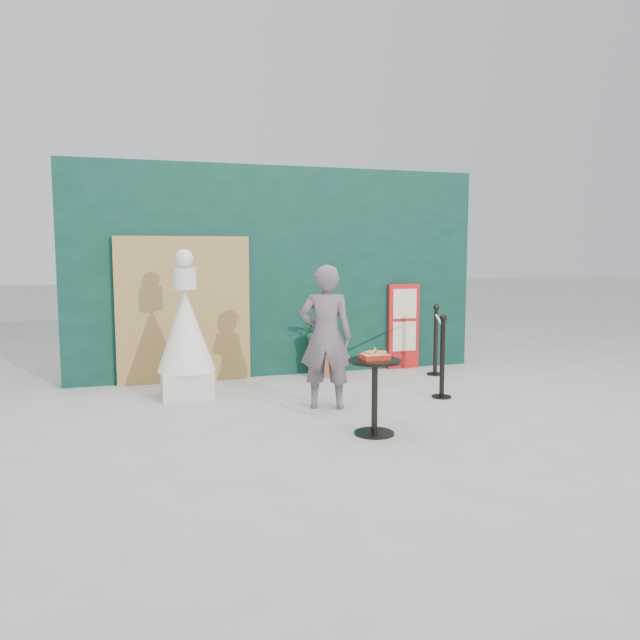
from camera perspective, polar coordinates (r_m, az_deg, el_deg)
The scene contains 10 objects.
ground at distance 6.36m, azimuth 3.32°, elevation -10.15°, with size 60.00×60.00×0.00m, color #ADAAA5.
back_wall at distance 9.11m, azimuth -3.71°, elevation 4.43°, with size 6.00×0.30×3.00m, color #092C23.
bamboo_fence at distance 8.71m, azimuth -12.34°, elevation 0.91°, with size 1.80×0.08×2.00m, color tan.
woman at distance 7.11m, azimuth 0.54°, elevation -1.57°, with size 0.60×0.39×1.65m, color #61535F.
menu_board at distance 9.63m, azimuth 7.65°, elevation -0.58°, with size 0.50×0.07×1.30m.
statue at distance 7.83m, azimuth -12.17°, elevation -1.57°, with size 0.71×0.71×1.82m.
cafe_table at distance 6.17m, azimuth 5.02°, elevation -5.91°, with size 0.52×0.52×0.75m.
food_basket at distance 6.12m, azimuth 5.06°, elevation -3.26°, with size 0.26×0.19×0.11m.
planter at distance 8.94m, azimuth 0.13°, elevation -1.58°, with size 0.58×0.50×0.98m.
stanchion_barrier at distance 8.51m, azimuth 10.80°, elevation -2.61°, with size 0.84×1.54×1.03m.
Camera 1 is at (-2.18, -5.69, 1.81)m, focal length 35.00 mm.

